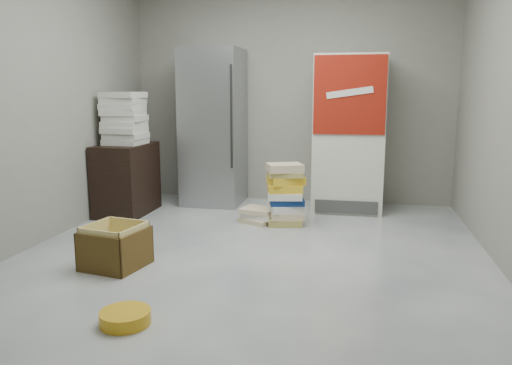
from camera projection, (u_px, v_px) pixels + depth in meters
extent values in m
plane|color=silver|center=(247.00, 263.00, 4.10)|extent=(5.00, 5.00, 0.00)
cube|color=gray|center=(290.00, 91.00, 6.25)|extent=(4.00, 0.04, 2.80)
cube|color=gray|center=(54.00, 87.00, 1.44)|extent=(4.00, 0.04, 2.80)
cube|color=gray|center=(17.00, 90.00, 4.24)|extent=(0.04, 5.00, 2.80)
cube|color=#ADAFB5|center=(214.00, 128.00, 6.16)|extent=(0.70, 0.70, 1.90)
cylinder|color=#333333|center=(231.00, 117.00, 5.72)|extent=(0.02, 0.02, 1.19)
cube|color=silver|center=(349.00, 134.00, 5.84)|extent=(0.80, 0.70, 1.80)
cube|color=maroon|center=(350.00, 95.00, 5.41)|extent=(0.78, 0.02, 0.85)
cube|color=white|center=(350.00, 93.00, 5.39)|extent=(0.50, 0.01, 0.14)
cube|color=#3F3F3F|center=(346.00, 207.00, 5.63)|extent=(0.70, 0.02, 0.15)
cube|color=black|center=(127.00, 179.00, 5.72)|extent=(0.50, 0.80, 0.80)
cube|color=white|center=(126.00, 141.00, 5.64)|extent=(0.41, 0.41, 0.06)
cube|color=white|center=(126.00, 136.00, 5.62)|extent=(0.40, 0.40, 0.06)
cube|color=white|center=(124.00, 130.00, 5.60)|extent=(0.41, 0.41, 0.06)
cube|color=white|center=(124.00, 124.00, 5.60)|extent=(0.40, 0.40, 0.06)
cube|color=white|center=(125.00, 118.00, 5.59)|extent=(0.42, 0.42, 0.06)
cube|color=white|center=(123.00, 112.00, 5.57)|extent=(0.43, 0.43, 0.06)
cube|color=white|center=(123.00, 107.00, 5.57)|extent=(0.41, 0.41, 0.06)
cube|color=white|center=(123.00, 101.00, 5.57)|extent=(0.41, 0.41, 0.06)
cube|color=white|center=(123.00, 95.00, 5.54)|extent=(0.42, 0.42, 0.06)
cube|color=tan|center=(285.00, 221.00, 5.27)|extent=(0.39, 0.34, 0.07)
cube|color=beige|center=(287.00, 215.00, 5.26)|extent=(0.41, 0.36, 0.07)
cube|color=silver|center=(286.00, 208.00, 5.26)|extent=(0.43, 0.39, 0.08)
cube|color=navy|center=(287.00, 201.00, 5.25)|extent=(0.41, 0.35, 0.06)
cube|color=silver|center=(285.00, 195.00, 5.22)|extent=(0.40, 0.34, 0.07)
cube|color=yellow|center=(285.00, 188.00, 5.21)|extent=(0.41, 0.35, 0.08)
cube|color=yellow|center=(286.00, 180.00, 5.21)|extent=(0.44, 0.40, 0.08)
cube|color=tan|center=(285.00, 174.00, 5.18)|extent=(0.41, 0.36, 0.05)
cube|color=beige|center=(285.00, 168.00, 5.16)|extent=(0.43, 0.39, 0.08)
cube|color=beige|center=(257.00, 220.00, 5.36)|extent=(0.43, 0.40, 0.05)
cube|color=silver|center=(261.00, 215.00, 5.36)|extent=(0.42, 0.37, 0.06)
cube|color=beige|center=(258.00, 210.00, 5.35)|extent=(0.41, 0.35, 0.05)
cube|color=yellow|center=(116.00, 266.00, 4.01)|extent=(0.48, 0.48, 0.01)
cube|color=brown|center=(131.00, 241.00, 4.18)|extent=(0.43, 0.09, 0.31)
cube|color=brown|center=(98.00, 256.00, 3.79)|extent=(0.43, 0.09, 0.31)
cube|color=brown|center=(94.00, 245.00, 4.06)|extent=(0.09, 0.43, 0.31)
cube|color=brown|center=(137.00, 251.00, 3.91)|extent=(0.09, 0.43, 0.31)
cube|color=yellow|center=(130.00, 239.00, 4.16)|extent=(0.39, 0.08, 0.35)
cube|color=yellow|center=(99.00, 253.00, 3.81)|extent=(0.39, 0.08, 0.35)
cube|color=yellow|center=(96.00, 243.00, 4.05)|extent=(0.08, 0.39, 0.35)
cube|color=yellow|center=(135.00, 248.00, 3.91)|extent=(0.08, 0.39, 0.35)
cylinder|color=gold|center=(125.00, 317.00, 3.02)|extent=(0.35, 0.35, 0.08)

